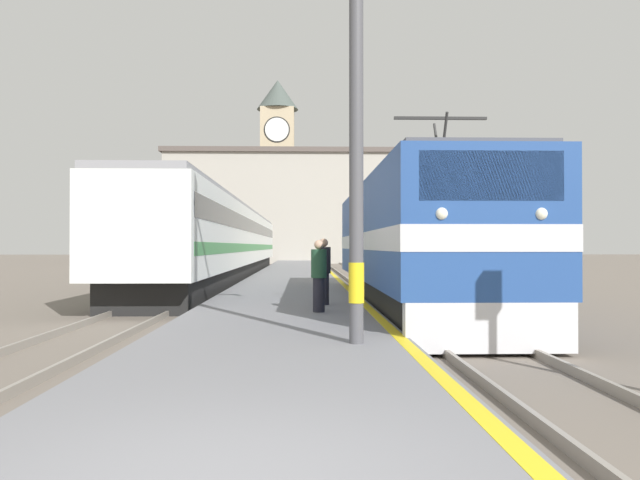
{
  "coord_description": "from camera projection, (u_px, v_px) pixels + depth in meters",
  "views": [
    {
      "loc": [
        0.44,
        -3.75,
        1.8
      ],
      "look_at": [
        1.24,
        25.89,
        2.09
      ],
      "focal_mm": 35.0,
      "sensor_mm": 36.0,
      "label": 1
    }
  ],
  "objects": [
    {
      "name": "second_waiting_passenger",
      "position": [
        319.0,
        274.0,
        13.67
      ],
      "size": [
        0.34,
        0.34,
        1.58
      ],
      "color": "#23232D",
      "rests_on": "platform"
    },
    {
      "name": "rail_track_near",
      "position": [
        368.0,
        284.0,
        28.8
      ],
      "size": [
        2.83,
        140.0,
        0.16
      ],
      "color": "#70665B",
      "rests_on": "ground"
    },
    {
      "name": "clock_tower",
      "position": [
        278.0,
        164.0,
        77.58
      ],
      "size": [
        5.13,
        5.13,
        22.52
      ],
      "color": "tan",
      "rests_on": "ground"
    },
    {
      "name": "ground_plane",
      "position": [
        295.0,
        279.0,
        33.7
      ],
      "size": [
        200.0,
        200.0,
        0.0
      ],
      "primitive_type": "plane",
      "color": "#70665B"
    },
    {
      "name": "person_on_platform",
      "position": [
        324.0,
        270.0,
        15.37
      ],
      "size": [
        0.34,
        0.34,
        1.63
      ],
      "color": "#23232D",
      "rests_on": "platform"
    },
    {
      "name": "passenger_train",
      "position": [
        229.0,
        241.0,
        34.89
      ],
      "size": [
        2.92,
        39.9,
        3.87
      ],
      "color": "black",
      "rests_on": "ground"
    },
    {
      "name": "catenary_mast",
      "position": [
        364.0,
        65.0,
        9.3
      ],
      "size": [
        2.5,
        0.23,
        8.17
      ],
      "color": "#4C4C51",
      "rests_on": "platform"
    },
    {
      "name": "rail_track_far",
      "position": [
        213.0,
        285.0,
        28.61
      ],
      "size": [
        2.83,
        140.0,
        0.16
      ],
      "color": "#70665B",
      "rests_on": "ground"
    },
    {
      "name": "locomotive_train",
      "position": [
        412.0,
        244.0,
        17.18
      ],
      "size": [
        2.92,
        14.82,
        4.62
      ],
      "color": "black",
      "rests_on": "ground"
    },
    {
      "name": "platform",
      "position": [
        294.0,
        281.0,
        28.71
      ],
      "size": [
        4.23,
        140.0,
        0.36
      ],
      "color": "slate",
      "rests_on": "ground"
    },
    {
      "name": "station_building",
      "position": [
        285.0,
        208.0,
        67.52
      ],
      "size": [
        25.17,
        9.85,
        11.85
      ],
      "color": "#A8A399",
      "rests_on": "ground"
    }
  ]
}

